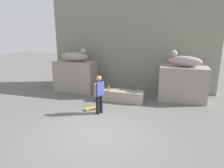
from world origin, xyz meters
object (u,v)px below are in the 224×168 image
object	(u,v)px
bottle_brown	(103,86)
skateboard	(93,108)
bottle_blue	(132,88)
bottle_orange	(109,89)
statue_reclining_left	(75,56)
statue_reclining_right	(184,61)
bottle_green	(137,91)
skater	(99,93)

from	to	relation	value
bottle_brown	skateboard	bearing A→B (deg)	-88.24
bottle_blue	bottle_orange	xyz separation A→B (m)	(-1.09, -0.46, 0.00)
skateboard	bottle_blue	world-z (taller)	bottle_blue
bottle_brown	bottle_orange	bearing A→B (deg)	-46.91
statue_reclining_left	statue_reclining_right	bearing A→B (deg)	-3.05
skateboard	bottle_green	xyz separation A→B (m)	(1.78, 1.21, 0.59)
skater	bottle_green	xyz separation A→B (m)	(1.34, 1.60, -0.27)
bottle_blue	bottle_brown	bearing A→B (deg)	179.59
bottle_blue	skateboard	bearing A→B (deg)	-132.18
skater	bottle_green	bearing A→B (deg)	167.29
statue_reclining_right	skateboard	world-z (taller)	statue_reclining_right
statue_reclining_left	bottle_green	size ratio (longest dim) A/B	5.71
bottle_green	bottle_orange	xyz separation A→B (m)	(-1.40, -0.05, 0.01)
bottle_orange	bottle_brown	bearing A→B (deg)	133.09
skater	bottle_orange	xyz separation A→B (m)	(-0.06, 1.55, -0.25)
statue_reclining_right	bottle_brown	bearing A→B (deg)	22.84
bottle_brown	statue_reclining_right	bearing A→B (deg)	10.95
statue_reclining_right	bottle_green	world-z (taller)	statue_reclining_right
statue_reclining_right	skateboard	size ratio (longest dim) A/B	2.27
skateboard	bottle_green	bearing A→B (deg)	164.28
bottle_green	bottle_blue	size ratio (longest dim) A/B	0.92
bottle_green	bottle_blue	bearing A→B (deg)	127.07
statue_reclining_right	skateboard	xyz separation A→B (m)	(-3.85, -2.39, -1.95)
skateboard	bottle_brown	bearing A→B (deg)	-138.21
statue_reclining_left	bottle_brown	world-z (taller)	statue_reclining_left
skateboard	bottle_orange	world-z (taller)	bottle_orange
statue_reclining_right	bottle_green	distance (m)	2.74
statue_reclining_right	skateboard	distance (m)	4.93
statue_reclining_right	bottle_orange	size ratio (longest dim) A/B	5.34
statue_reclining_right	statue_reclining_left	bearing A→B (deg)	11.95
statue_reclining_right	skater	world-z (taller)	statue_reclining_right
statue_reclining_right	bottle_brown	xyz separation A→B (m)	(-3.90, -0.75, -1.36)
skater	skateboard	distance (m)	1.04
statue_reclining_left	bottle_brown	distance (m)	2.45
skateboard	bottle_brown	xyz separation A→B (m)	(-0.05, 1.64, 0.59)
statue_reclining_right	skater	bearing A→B (deg)	51.09
statue_reclining_left	bottle_green	bearing A→B (deg)	-20.52
skateboard	bottle_orange	size ratio (longest dim) A/B	2.35
skateboard	bottle_green	distance (m)	2.24
statue_reclining_left	skater	bearing A→B (deg)	-52.24
statue_reclining_left	skater	distance (m)	3.82
bottle_blue	bottle_brown	size ratio (longest dim) A/B	1.06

